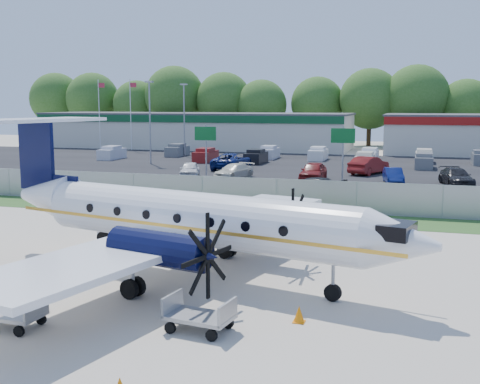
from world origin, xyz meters
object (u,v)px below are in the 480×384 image
(aircraft, at_px, (187,218))
(baggage_cart_far, at_px, (199,316))
(pushback_tug, at_px, (132,228))
(baggage_cart_near, at_px, (12,313))

(aircraft, height_order, baggage_cart_far, aircraft)
(baggage_cart_far, bearing_deg, aircraft, 115.12)
(pushback_tug, distance_m, baggage_cart_near, 11.57)
(baggage_cart_near, distance_m, baggage_cart_far, 5.71)
(pushback_tug, relative_size, baggage_cart_far, 1.30)
(baggage_cart_near, xyz_separation_m, baggage_cart_far, (5.53, 1.40, 0.02))
(aircraft, xyz_separation_m, baggage_cart_far, (2.49, -5.31, -1.86))
(aircraft, xyz_separation_m, baggage_cart_near, (-3.04, -6.72, -1.88))
(pushback_tug, bearing_deg, baggage_cart_far, -53.90)
(aircraft, bearing_deg, pushback_tug, 135.65)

